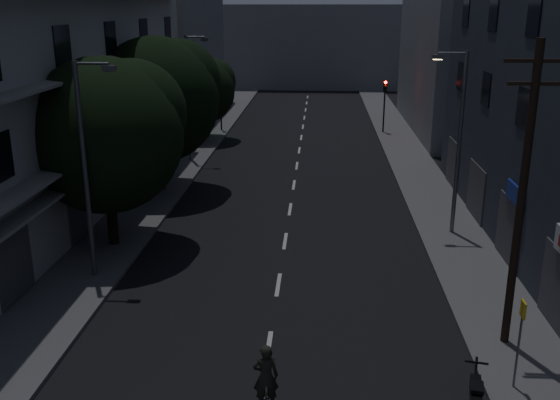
# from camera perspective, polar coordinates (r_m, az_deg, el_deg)

# --- Properties ---
(ground) EXTENTS (160.00, 160.00, 0.00)m
(ground) POSITION_cam_1_polar(r_m,az_deg,el_deg) (36.59, 1.31, 1.61)
(ground) COLOR black
(ground) RESTS_ON ground
(sidewalk_left) EXTENTS (3.00, 90.00, 0.15)m
(sidewalk_left) POSITION_cam_1_polar(r_m,az_deg,el_deg) (37.61, -10.19, 1.89)
(sidewalk_left) COLOR #565659
(sidewalk_left) RESTS_ON ground
(sidewalk_right) EXTENTS (3.00, 90.00, 0.15)m
(sidewalk_right) POSITION_cam_1_polar(r_m,az_deg,el_deg) (37.04, 12.98, 1.47)
(sidewalk_right) COLOR #565659
(sidewalk_right) RESTS_ON ground
(lane_markings) EXTENTS (0.15, 60.50, 0.01)m
(lane_markings) POSITION_cam_1_polar(r_m,az_deg,el_deg) (42.63, 1.67, 3.90)
(lane_markings) COLOR beige
(lane_markings) RESTS_ON ground
(building_left) EXTENTS (7.00, 36.00, 14.00)m
(building_left) POSITION_cam_1_polar(r_m,az_deg,el_deg) (31.34, -22.06, 10.73)
(building_left) COLOR #AAAAA5
(building_left) RESTS_ON ground
(building_far_left) EXTENTS (6.00, 20.00, 16.00)m
(building_far_left) POSITION_cam_1_polar(r_m,az_deg,el_deg) (59.73, -9.65, 15.31)
(building_far_left) COLOR slate
(building_far_left) RESTS_ON ground
(building_far_right) EXTENTS (6.00, 20.00, 13.00)m
(building_far_right) POSITION_cam_1_polar(r_m,az_deg,el_deg) (53.35, 15.52, 13.09)
(building_far_right) COLOR slate
(building_far_right) RESTS_ON ground
(building_far_end) EXTENTS (24.00, 8.00, 10.00)m
(building_far_end) POSITION_cam_1_polar(r_m,az_deg,el_deg) (80.34, 2.74, 13.87)
(building_far_end) COLOR slate
(building_far_end) RESTS_ON ground
(tree_near) EXTENTS (6.43, 6.43, 7.93)m
(tree_near) POSITION_cam_1_polar(r_m,az_deg,el_deg) (26.57, -15.56, 6.24)
(tree_near) COLOR black
(tree_near) RESTS_ON sidewalk_left
(tree_mid) EXTENTS (6.76, 6.76, 8.32)m
(tree_mid) POSITION_cam_1_polar(r_m,az_deg,el_deg) (34.42, -11.12, 9.39)
(tree_mid) COLOR black
(tree_mid) RESTS_ON sidewalk_left
(tree_far) EXTENTS (4.96, 4.96, 6.13)m
(tree_far) POSITION_cam_1_polar(r_m,az_deg,el_deg) (47.88, -7.08, 10.12)
(tree_far) COLOR black
(tree_far) RESTS_ON sidewalk_left
(traffic_signal_far_right) EXTENTS (0.28, 0.37, 4.10)m
(traffic_signal_far_right) POSITION_cam_1_polar(r_m,az_deg,el_deg) (50.80, 9.56, 9.42)
(traffic_signal_far_right) COLOR black
(traffic_signal_far_right) RESTS_ON sidewalk_right
(traffic_signal_far_left) EXTENTS (0.28, 0.37, 4.10)m
(traffic_signal_far_left) POSITION_cam_1_polar(r_m,az_deg,el_deg) (51.19, -5.47, 9.64)
(traffic_signal_far_left) COLOR black
(traffic_signal_far_left) RESTS_ON sidewalk_left
(street_lamp_left_near) EXTENTS (1.51, 0.25, 8.00)m
(street_lamp_left_near) POSITION_cam_1_polar(r_m,az_deg,el_deg) (23.49, -17.21, 3.41)
(street_lamp_left_near) COLOR #57585E
(street_lamp_left_near) RESTS_ON sidewalk_left
(street_lamp_right) EXTENTS (1.51, 0.25, 8.00)m
(street_lamp_right) POSITION_cam_1_polar(r_m,az_deg,el_deg) (28.12, 15.90, 5.74)
(street_lamp_right) COLOR slate
(street_lamp_right) RESTS_ON sidewalk_right
(street_lamp_left_far) EXTENTS (1.51, 0.25, 8.00)m
(street_lamp_left_far) POSITION_cam_1_polar(r_m,az_deg,el_deg) (41.08, -8.25, 9.74)
(street_lamp_left_far) COLOR #53545A
(street_lamp_left_far) RESTS_ON sidewalk_left
(utility_pole) EXTENTS (1.80, 0.24, 9.00)m
(utility_pole) POSITION_cam_1_polar(r_m,az_deg,el_deg) (18.95, 21.26, 0.57)
(utility_pole) COLOR black
(utility_pole) RESTS_ON sidewalk_right
(bus_stop_sign) EXTENTS (0.06, 0.35, 2.52)m
(bus_stop_sign) POSITION_cam_1_polar(r_m,az_deg,el_deg) (17.77, 21.15, -10.92)
(bus_stop_sign) COLOR #595B60
(bus_stop_sign) RESTS_ON sidewalk_right
(motorcycle) EXTENTS (0.68, 2.02, 1.31)m
(motorcycle) POSITION_cam_1_polar(r_m,az_deg,el_deg) (17.18, 17.42, -16.90)
(motorcycle) COLOR black
(motorcycle) RESTS_ON ground
(cyclist) EXTENTS (0.85, 1.80, 2.19)m
(cyclist) POSITION_cam_1_polar(r_m,az_deg,el_deg) (16.10, -1.30, -17.59)
(cyclist) COLOR black
(cyclist) RESTS_ON ground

